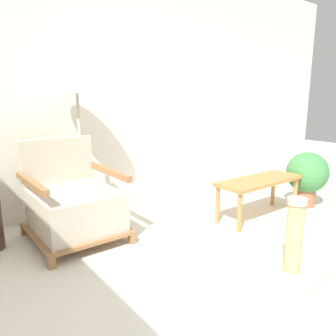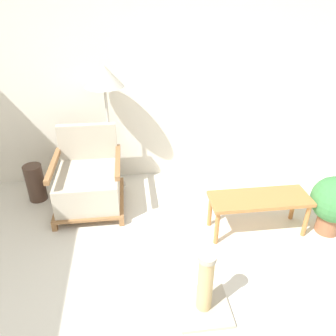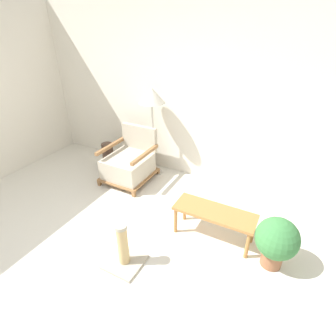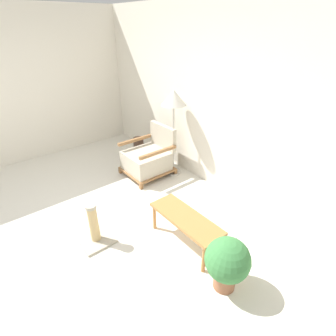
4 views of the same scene
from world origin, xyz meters
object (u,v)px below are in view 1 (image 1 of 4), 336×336
coffee_table (259,184)px  potted_plant (307,175)px  armchair (73,205)px  scratching_post (293,250)px  floor_lamp (77,89)px

coffee_table → potted_plant: bearing=-8.2°
armchair → coffee_table: bearing=-20.9°
scratching_post → floor_lamp: bearing=111.2°
floor_lamp → scratching_post: floor_lamp is taller
coffee_table → scratching_post: (-0.72, -0.84, -0.16)m
floor_lamp → potted_plant: bearing=-27.3°
floor_lamp → scratching_post: bearing=-68.8°
floor_lamp → potted_plant: floor_lamp is taller
armchair → coffee_table: armchair is taller
floor_lamp → coffee_table: floor_lamp is taller
armchair → coffee_table: (1.67, -0.64, 0.04)m
coffee_table → scratching_post: bearing=-130.5°
armchair → scratching_post: armchair is taller
armchair → potted_plant: 2.49m
floor_lamp → coffee_table: 1.98m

